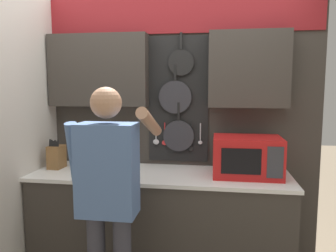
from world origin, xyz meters
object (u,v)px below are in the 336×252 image
object	(u,v)px
person	(108,189)
utensil_crock	(106,162)
microwave	(247,156)
knife_block	(56,157)

from	to	relation	value
person	utensil_crock	bearing A→B (deg)	110.51
microwave	utensil_crock	size ratio (longest dim) A/B	1.95
microwave	knife_block	size ratio (longest dim) A/B	2.04
microwave	utensil_crock	xyz separation A→B (m)	(-1.18, 0.00, -0.09)
utensil_crock	person	size ratio (longest dim) A/B	0.17
knife_block	person	size ratio (longest dim) A/B	0.16
utensil_crock	person	world-z (taller)	person
knife_block	person	world-z (taller)	person
knife_block	utensil_crock	bearing A→B (deg)	0.04
knife_block	person	xyz separation A→B (m)	(0.69, -0.63, -0.06)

